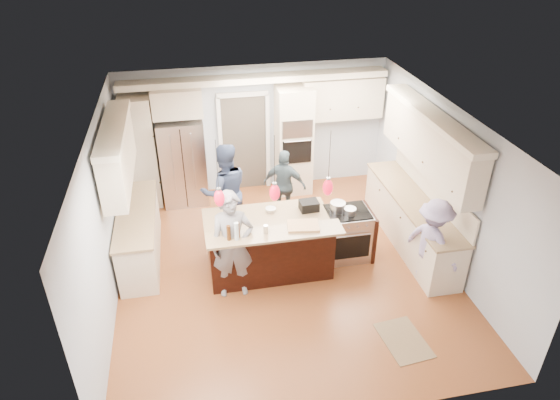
{
  "coord_description": "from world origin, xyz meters",
  "views": [
    {
      "loc": [
        -1.39,
        -6.67,
        5.38
      ],
      "look_at": [
        0.0,
        0.35,
        1.15
      ],
      "focal_mm": 32.0,
      "sensor_mm": 36.0,
      "label": 1
    }
  ],
  "objects_px": {
    "refrigerator": "(183,162)",
    "person_bar_end": "(232,245)",
    "kitchen_island": "(269,244)",
    "island_range": "(347,233)",
    "person_far_left": "(225,192)"
  },
  "relations": [
    {
      "from": "refrigerator",
      "to": "person_bar_end",
      "type": "xyz_separation_m",
      "value": [
        0.65,
        -3.09,
        0.01
      ]
    },
    {
      "from": "kitchen_island",
      "to": "island_range",
      "type": "height_order",
      "value": "kitchen_island"
    },
    {
      "from": "person_bar_end",
      "to": "person_far_left",
      "type": "distance_m",
      "value": 1.66
    },
    {
      "from": "island_range",
      "to": "person_bar_end",
      "type": "height_order",
      "value": "person_bar_end"
    },
    {
      "from": "kitchen_island",
      "to": "person_bar_end",
      "type": "height_order",
      "value": "person_bar_end"
    },
    {
      "from": "refrigerator",
      "to": "person_far_left",
      "type": "distance_m",
      "value": 1.6
    },
    {
      "from": "refrigerator",
      "to": "island_range",
      "type": "xyz_separation_m",
      "value": [
        2.71,
        -2.49,
        -0.44
      ]
    },
    {
      "from": "island_range",
      "to": "person_bar_end",
      "type": "xyz_separation_m",
      "value": [
        -2.06,
        -0.6,
        0.46
      ]
    },
    {
      "from": "kitchen_island",
      "to": "person_bar_end",
      "type": "bearing_deg",
      "value": -141.4
    },
    {
      "from": "refrigerator",
      "to": "person_bar_end",
      "type": "height_order",
      "value": "person_bar_end"
    },
    {
      "from": "kitchen_island",
      "to": "island_range",
      "type": "distance_m",
      "value": 1.41
    },
    {
      "from": "refrigerator",
      "to": "kitchen_island",
      "type": "height_order",
      "value": "refrigerator"
    },
    {
      "from": "kitchen_island",
      "to": "person_bar_end",
      "type": "distance_m",
      "value": 0.94
    },
    {
      "from": "island_range",
      "to": "person_far_left",
      "type": "bearing_deg",
      "value": 152.12
    },
    {
      "from": "refrigerator",
      "to": "island_range",
      "type": "relative_size",
      "value": 1.96
    }
  ]
}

